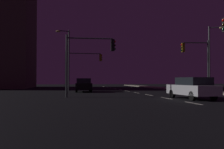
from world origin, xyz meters
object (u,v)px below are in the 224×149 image
Objects in this scene: car_oncoming at (84,85)px; car at (192,88)px; traffic_light_near_right at (89,53)px; traffic_light_near_left at (82,63)px; traffic_light_overhead_east at (197,56)px; street_lamp_far_end at (212,52)px; street_lamp_median at (67,55)px.

car is at bearing -60.20° from car_oncoming.
traffic_light_near_right is 0.96× the size of traffic_light_near_left.
car is 18.04m from traffic_light_near_left.
traffic_light_near_left is at bearing 142.24° from traffic_light_overhead_east.
street_lamp_far_end is at bearing -32.39° from traffic_light_near_left.
car is 17.24m from street_lamp_median.
street_lamp_median reaches higher than street_lamp_far_end.
traffic_light_near_left reaches higher than car_oncoming.
traffic_light_overhead_east is (4.64, 7.49, 3.11)m from car.
traffic_light_near_left is at bearing 46.24° from street_lamp_median.
traffic_light_near_left is (0.12, 4.18, 2.88)m from car_oncoming.
traffic_light_near_right is 0.66× the size of street_lamp_median.
traffic_light_overhead_east is at bearing -22.16° from car_oncoming.
car is at bearing -67.24° from traffic_light_near_left.
car_oncoming is 14.76m from street_lamp_far_end.
traffic_light_near_right is 11.21m from street_lamp_median.
car_oncoming is at bearing 162.15° from street_lamp_far_end.
street_lamp_median reaches higher than traffic_light_near_left.
street_lamp_median reaches higher than car.
traffic_light_near_right is 13.18m from traffic_light_near_left.
traffic_light_near_left is 3.07m from street_lamp_median.
street_lamp_far_end is at bearing 10.04° from traffic_light_overhead_east.
traffic_light_near_left is (-6.89, 16.42, 2.88)m from car.
car is 14.10m from car_oncoming.
traffic_light_overhead_east reaches higher than car_oncoming.
car_oncoming is 0.59× the size of street_lamp_median.
street_lamp_far_end is 16.84m from street_lamp_median.
traffic_light_near_right is 14.58m from street_lamp_far_end.
car is 9.34m from traffic_light_overhead_east.
traffic_light_overhead_east is at bearing -169.96° from street_lamp_far_end.
traffic_light_near_left is at bearing 112.76° from car.
street_lamp_median reaches higher than traffic_light_overhead_east.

